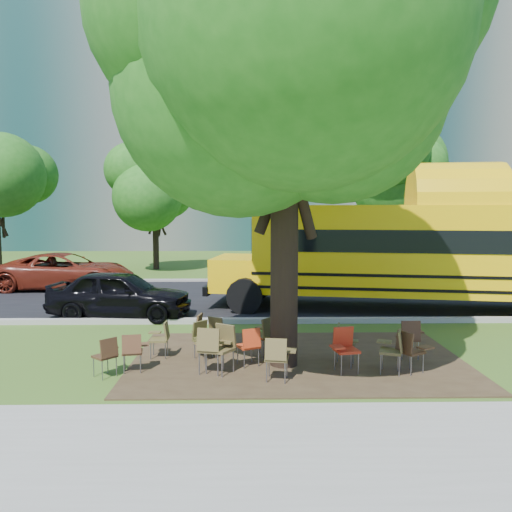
{
  "coord_description": "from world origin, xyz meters",
  "views": [
    {
      "loc": [
        -0.09,
        -10.93,
        3.21
      ],
      "look_at": [
        0.18,
        3.29,
        1.89
      ],
      "focal_mm": 35.0,
      "sensor_mm": 36.0,
      "label": 1
    }
  ],
  "objects_px": {
    "chair_1": "(212,345)",
    "chair_13": "(410,335)",
    "chair_7": "(410,348)",
    "chair_5": "(344,345)",
    "chair_15": "(203,336)",
    "chair_9": "(212,332)",
    "main_tree": "(285,61)",
    "chair_0": "(133,349)",
    "chair_6": "(394,347)",
    "chair_12": "(343,339)",
    "chair_11": "(264,332)",
    "chair_8": "(161,336)",
    "black_car": "(120,294)",
    "chair_2": "(250,343)",
    "bg_car_red": "(66,271)",
    "chair_3": "(220,344)",
    "chair_10": "(204,329)",
    "chair_4": "(278,354)",
    "chair_14": "(107,352)",
    "school_bus": "(448,251)"
  },
  "relations": [
    {
      "from": "chair_1",
      "to": "chair_13",
      "type": "xyz_separation_m",
      "value": [
        4.18,
        0.92,
        -0.05
      ]
    },
    {
      "from": "chair_7",
      "to": "chair_5",
      "type": "bearing_deg",
      "value": -125.13
    },
    {
      "from": "chair_15",
      "to": "chair_9",
      "type": "bearing_deg",
      "value": -161.51
    },
    {
      "from": "main_tree",
      "to": "chair_0",
      "type": "height_order",
      "value": "main_tree"
    },
    {
      "from": "chair_6",
      "to": "chair_12",
      "type": "xyz_separation_m",
      "value": [
        -0.85,
        0.75,
        -0.04
      ]
    },
    {
      "from": "chair_13",
      "to": "chair_15",
      "type": "xyz_separation_m",
      "value": [
        -4.44,
        0.1,
        -0.03
      ]
    },
    {
      "from": "chair_0",
      "to": "chair_1",
      "type": "distance_m",
      "value": 1.56
    },
    {
      "from": "chair_11",
      "to": "chair_15",
      "type": "distance_m",
      "value": 1.34
    },
    {
      "from": "chair_8",
      "to": "black_car",
      "type": "relative_size",
      "value": 0.19
    },
    {
      "from": "chair_11",
      "to": "chair_8",
      "type": "bearing_deg",
      "value": 128.72
    },
    {
      "from": "chair_13",
      "to": "chair_15",
      "type": "height_order",
      "value": "chair_13"
    },
    {
      "from": "chair_2",
      "to": "chair_12",
      "type": "xyz_separation_m",
      "value": [
        1.95,
        0.27,
        -0.01
      ]
    },
    {
      "from": "main_tree",
      "to": "bg_car_red",
      "type": "bearing_deg",
      "value": 128.73
    },
    {
      "from": "chair_3",
      "to": "chair_12",
      "type": "xyz_separation_m",
      "value": [
        2.54,
        0.64,
        -0.09
      ]
    },
    {
      "from": "chair_10",
      "to": "chair_11",
      "type": "height_order",
      "value": "chair_11"
    },
    {
      "from": "chair_7",
      "to": "chair_9",
      "type": "xyz_separation_m",
      "value": [
        -3.96,
        1.41,
        -0.02
      ]
    },
    {
      "from": "main_tree",
      "to": "chair_4",
      "type": "bearing_deg",
      "value": -100.31
    },
    {
      "from": "chair_3",
      "to": "chair_14",
      "type": "height_order",
      "value": "chair_3"
    },
    {
      "from": "chair_2",
      "to": "chair_11",
      "type": "xyz_separation_m",
      "value": [
        0.31,
        0.7,
        0.04
      ]
    },
    {
      "from": "chair_15",
      "to": "chair_1",
      "type": "bearing_deg",
      "value": 58.13
    },
    {
      "from": "chair_2",
      "to": "bg_car_red",
      "type": "xyz_separation_m",
      "value": [
        -7.36,
        10.12,
        0.23
      ]
    },
    {
      "from": "main_tree",
      "to": "chair_7",
      "type": "relative_size",
      "value": 11.31
    },
    {
      "from": "chair_6",
      "to": "chair_3",
      "type": "bearing_deg",
      "value": 108.03
    },
    {
      "from": "chair_1",
      "to": "chair_2",
      "type": "height_order",
      "value": "chair_1"
    },
    {
      "from": "chair_6",
      "to": "chair_15",
      "type": "distance_m",
      "value": 3.95
    },
    {
      "from": "school_bus",
      "to": "chair_11",
      "type": "bearing_deg",
      "value": -131.17
    },
    {
      "from": "chair_0",
      "to": "chair_15",
      "type": "relative_size",
      "value": 0.97
    },
    {
      "from": "black_car",
      "to": "chair_15",
      "type": "bearing_deg",
      "value": -139.69
    },
    {
      "from": "chair_2",
      "to": "chair_7",
      "type": "relative_size",
      "value": 0.96
    },
    {
      "from": "main_tree",
      "to": "chair_15",
      "type": "relative_size",
      "value": 11.8
    },
    {
      "from": "chair_5",
      "to": "bg_car_red",
      "type": "xyz_separation_m",
      "value": [
        -9.21,
        10.51,
        0.19
      ]
    },
    {
      "from": "chair_1",
      "to": "chair_14",
      "type": "bearing_deg",
      "value": -164.23
    },
    {
      "from": "chair_4",
      "to": "black_car",
      "type": "xyz_separation_m",
      "value": [
        -4.35,
        5.71,
        0.18
      ]
    },
    {
      "from": "chair_5",
      "to": "chair_13",
      "type": "relative_size",
      "value": 1.02
    },
    {
      "from": "chair_10",
      "to": "chair_15",
      "type": "distance_m",
      "value": 0.49
    },
    {
      "from": "bg_car_red",
      "to": "black_car",
      "type": "bearing_deg",
      "value": -146.27
    },
    {
      "from": "chair_1",
      "to": "chair_5",
      "type": "xyz_separation_m",
      "value": [
        2.6,
        0.09,
        -0.04
      ]
    },
    {
      "from": "chair_13",
      "to": "bg_car_red",
      "type": "distance_m",
      "value": 14.49
    },
    {
      "from": "chair_15",
      "to": "chair_12",
      "type": "bearing_deg",
      "value": 127.99
    },
    {
      "from": "chair_1",
      "to": "black_car",
      "type": "height_order",
      "value": "black_car"
    },
    {
      "from": "bg_car_red",
      "to": "chair_4",
      "type": "bearing_deg",
      "value": -144.22
    },
    {
      "from": "chair_3",
      "to": "chair_5",
      "type": "height_order",
      "value": "chair_3"
    },
    {
      "from": "main_tree",
      "to": "chair_6",
      "type": "xyz_separation_m",
      "value": [
        2.11,
        -0.57,
        -5.57
      ]
    },
    {
      "from": "chair_12",
      "to": "bg_car_red",
      "type": "bearing_deg",
      "value": -125.15
    },
    {
      "from": "chair_2",
      "to": "chair_6",
      "type": "relative_size",
      "value": 0.94
    },
    {
      "from": "chair_14",
      "to": "chair_15",
      "type": "bearing_deg",
      "value": -15.36
    },
    {
      "from": "chair_0",
      "to": "chair_8",
      "type": "bearing_deg",
      "value": 58.47
    },
    {
      "from": "chair_9",
      "to": "chair_15",
      "type": "xyz_separation_m",
      "value": [
        -0.16,
        -0.35,
        -0.01
      ]
    },
    {
      "from": "chair_3",
      "to": "chair_14",
      "type": "distance_m",
      "value": 2.18
    },
    {
      "from": "chair_3",
      "to": "chair_7",
      "type": "bearing_deg",
      "value": -148.59
    }
  ]
}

